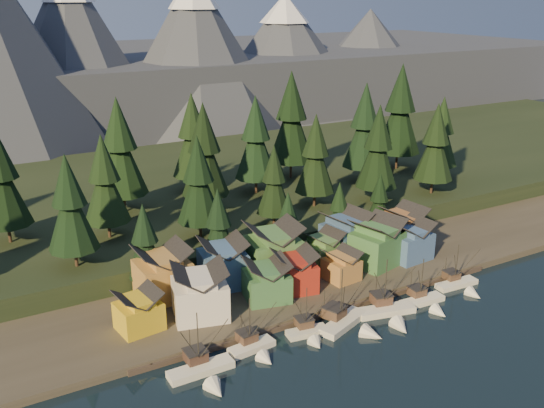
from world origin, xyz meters
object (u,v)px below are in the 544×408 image
boat_3 (350,317)px  boat_5 (426,297)px  boat_2 (309,327)px  boat_4 (389,306)px  boat_6 (461,280)px  house_back_0 (163,271)px  house_front_1 (200,291)px  boat_1 (255,341)px  house_front_0 (139,309)px  house_back_1 (223,261)px  boat_0 (204,365)px

boat_3 → boat_5: bearing=-22.9°
boat_2 → boat_4: (17.09, -1.48, 0.15)m
boat_6 → house_back_0: 61.20m
boat_4 → house_front_1: 35.85m
boat_1 → house_front_1: size_ratio=0.93×
house_front_0 → house_back_0: (7.90, 9.19, 1.71)m
boat_3 → house_front_1: (-23.00, 15.17, 4.44)m
boat_5 → house_back_0: size_ratio=0.99×
boat_3 → house_back_1: house_back_1 is taller
boat_4 → boat_5: bearing=11.7°
boat_3 → house_back_0: (-26.38, 25.52, 4.80)m
boat_0 → boat_3: boat_3 is taller
boat_2 → boat_3: (8.09, -1.13, 0.24)m
boat_6 → house_back_0: (-56.05, 24.03, 5.24)m
house_front_0 → boat_2: bearing=-37.3°
house_front_0 → house_front_1: (11.28, -1.17, 1.35)m
house_front_0 → boat_1: bearing=-50.9°
house_front_1 → house_back_0: house_back_0 is taller
boat_4 → boat_1: bearing=-171.4°
boat_1 → house_back_0: size_ratio=1.02×
boat_1 → house_front_0: boat_1 is taller
boat_5 → boat_3: bearing=-178.9°
boat_6 → house_front_1: (-52.66, 13.68, 4.88)m
boat_4 → house_front_1: bearing=166.7°
boat_1 → boat_3: (18.88, -1.59, 0.15)m
boat_1 → boat_2: 10.80m
boat_1 → house_front_1: house_front_1 is taller
house_front_0 → boat_6: bearing=-20.2°
boat_5 → house_back_1: 41.03m
boat_5 → house_front_0: 55.25m
boat_3 → boat_2: bearing=150.7°
boat_3 → house_back_1: size_ratio=1.24×
house_back_1 → boat_5: bearing=-29.9°
boat_5 → boat_6: boat_5 is taller
boat_3 → house_back_0: size_ratio=1.18×
boat_1 → boat_2: size_ratio=1.06×
boat_1 → boat_6: bearing=-5.7°
boat_2 → house_front_0: bearing=158.0°
boat_4 → boat_5: (9.23, -0.14, -0.30)m
boat_2 → boat_5: bearing=4.6°
house_back_1 → boat_6: bearing=-19.9°
boat_0 → house_back_1: bearing=58.2°
boat_0 → boat_5: 47.47m
house_front_0 → house_back_0: size_ratio=0.77×
house_back_0 → boat_6: bearing=-24.4°
boat_2 → house_back_1: (-5.80, 23.46, 4.69)m
boat_6 → house_front_1: house_front_1 is taller
boat_0 → house_back_1: house_back_1 is taller
house_front_0 → house_front_1: bearing=-13.0°
boat_3 → house_back_1: (-13.89, 24.59, 4.45)m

